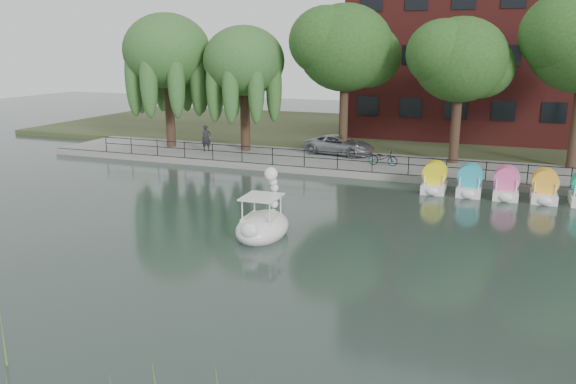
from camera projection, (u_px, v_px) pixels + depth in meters
The scene contains 15 objects.
ground_plane at pixel (235, 252), 20.09m from camera, with size 120.00×120.00×0.00m, color #324240.
promenade at pixel (350, 163), 34.53m from camera, with size 40.00×6.00×0.40m, color gray.
kerb at pixel (336, 173), 31.85m from camera, with size 40.00×0.25×0.40m, color gray.
land_strip at pixel (392, 133), 47.21m from camera, with size 60.00×22.00×0.36m, color #47512D.
railing at pixel (338, 156), 31.80m from camera, with size 32.00×0.05×1.00m.
apartment_building at pixel (490, 17), 42.49m from camera, with size 20.00×10.07×18.00m.
willow_left at pixel (167, 51), 37.79m from camera, with size 5.88×5.88×9.01m.
willow_mid at pixel (244, 61), 36.51m from camera, with size 5.32×5.32×8.15m.
broadleaf_center at pixel (345, 49), 34.98m from camera, with size 6.00×6.00×9.25m.
broadleaf_right at pixel (460, 61), 32.28m from camera, with size 5.40×5.40×8.32m.
minivan at pixel (340, 143), 36.21m from camera, with size 5.16×2.37×1.44m, color gray.
bicycle at pixel (383, 157), 32.82m from camera, with size 1.72×0.60×1.00m, color gray.
pedestrian at pixel (206, 136), 37.34m from camera, with size 0.71×0.48×1.98m, color black.
swan_boat at pixel (263, 222), 21.71m from camera, with size 1.98×3.14×2.53m.
pedal_boat_row at pixel (525, 187), 26.95m from camera, with size 9.65×1.70×1.40m.
Camera 1 is at (8.49, -17.02, 7.06)m, focal length 35.00 mm.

